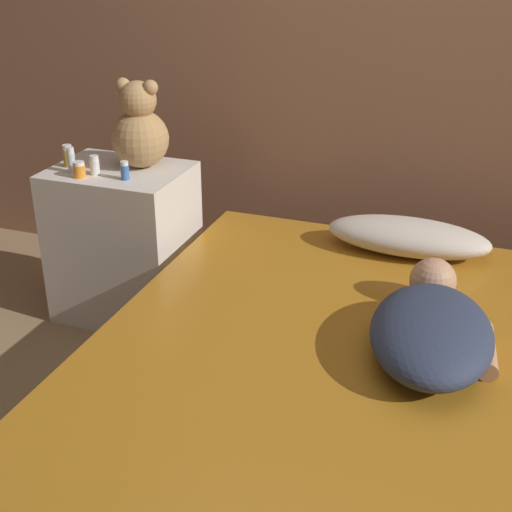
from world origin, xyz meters
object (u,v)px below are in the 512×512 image
Objects in this scene: pillow at (407,236)px; teddy_bear at (140,129)px; bottle_clear at (71,160)px; bottle_blue at (125,171)px; person_lying at (433,327)px; bottle_orange at (79,170)px; bottle_amber at (68,156)px; bottle_white at (95,165)px.

pillow is 1.75× the size of teddy_bear.
bottle_blue is (0.25, -0.00, -0.01)m from bottle_clear.
person_lying is 1.52m from bottle_orange.
pillow is 9.84× the size of bottle_orange.
bottle_orange reaches higher than person_lying.
pillow is at bearing 98.69° from person_lying.
person_lying reaches higher than pillow.
bottle_clear is (-1.52, 0.43, 0.22)m from person_lying.
bottle_clear is (-0.23, -0.16, -0.11)m from teddy_bear.
pillow is 1.32m from bottle_orange.
bottle_clear is at bearing 157.42° from person_lying.
bottle_amber is at bearing 133.12° from bottle_clear.
bottle_amber is (-0.29, -0.10, -0.11)m from teddy_bear.
pillow is 6.07× the size of bottle_clear.
person_lying is at bearing -74.68° from pillow.
teddy_bear is 3.95× the size of bottle_amber.
bottle_white is at bearing 4.63° from bottle_clear.
person_lying is 1.66m from bottle_amber.
bottle_blue is at bearing -1.05° from bottle_clear.
pillow is 1.37m from bottle_clear.
teddy_bear is (-1.10, -0.08, 0.34)m from pillow.
bottle_white reaches higher than bottle_orange.
pillow is at bearing 12.83° from bottle_orange.
bottle_white is (-1.23, -0.24, 0.23)m from pillow.
bottle_white is 0.17m from bottle_amber.
bottle_clear is 1.14× the size of bottle_amber.
bottle_clear reaches higher than bottle_orange.
bottle_amber is (-0.06, 0.06, -0.01)m from bottle_clear.
bottle_orange is (-0.17, -0.20, -0.13)m from teddy_bear.
bottle_amber is (-1.39, -0.19, 0.23)m from pillow.
bottle_clear is at bearing 178.95° from bottle_blue.
pillow is 8.02× the size of bottle_white.
bottle_blue reaches higher than pillow.
bottle_white is at bearing -168.99° from pillow.
teddy_bear is 4.59× the size of bottle_white.
bottle_amber is at bearing 161.74° from bottle_white.
bottle_amber is (-0.12, 0.10, 0.01)m from bottle_orange.
bottle_orange is at bearing -129.15° from bottle_white.
bottle_amber reaches higher than person_lying.
teddy_bear reaches higher than bottle_blue.
pillow is 8.42× the size of bottle_blue.
bottle_amber reaches higher than bottle_orange.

